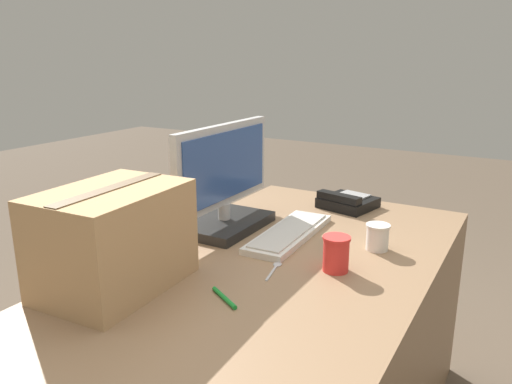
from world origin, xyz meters
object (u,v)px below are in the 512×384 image
(paper_cup_right, at_px, (377,237))
(pen_marker, at_px, (224,298))
(desk_phone, at_px, (347,202))
(paper_cup_left, at_px, (336,254))
(keyboard, at_px, (289,233))
(cardboard_box, at_px, (114,239))
(monitor, at_px, (224,187))
(spoon, at_px, (275,268))

(paper_cup_right, bearing_deg, pen_marker, 155.65)
(desk_phone, distance_m, paper_cup_left, 0.64)
(keyboard, relative_size, paper_cup_left, 4.34)
(paper_cup_right, distance_m, cardboard_box, 0.83)
(monitor, bearing_deg, paper_cup_left, -107.11)
(monitor, height_order, paper_cup_left, monitor)
(spoon, distance_m, cardboard_box, 0.48)
(monitor, relative_size, desk_phone, 2.32)
(paper_cup_left, xyz_separation_m, cardboard_box, (-0.40, 0.49, 0.09))
(pen_marker, bearing_deg, monitor, 153.31)
(paper_cup_right, relative_size, pen_marker, 0.77)
(paper_cup_right, bearing_deg, keyboard, 96.62)
(paper_cup_right, xyz_separation_m, pen_marker, (-0.54, 0.24, -0.04))
(keyboard, height_order, cardboard_box, cardboard_box)
(desk_phone, xyz_separation_m, paper_cup_left, (-0.61, -0.19, 0.03))
(keyboard, height_order, desk_phone, desk_phone)
(monitor, height_order, desk_phone, monitor)
(keyboard, height_order, spoon, keyboard)
(desk_phone, height_order, cardboard_box, cardboard_box)
(monitor, bearing_deg, cardboard_box, -179.44)
(monitor, xyz_separation_m, desk_phone, (0.46, -0.30, -0.13))
(paper_cup_left, relative_size, pen_marker, 0.95)
(desk_phone, bearing_deg, keyboard, -174.78)
(paper_cup_left, bearing_deg, desk_phone, 17.06)
(paper_cup_right, bearing_deg, monitor, 97.58)
(desk_phone, height_order, paper_cup_right, paper_cup_right)
(monitor, bearing_deg, paper_cup_right, -82.42)
(cardboard_box, relative_size, pen_marker, 3.61)
(paper_cup_right, bearing_deg, desk_phone, 32.21)
(keyboard, distance_m, paper_cup_left, 0.31)
(desk_phone, distance_m, paper_cup_right, 0.46)
(keyboard, xyz_separation_m, paper_cup_left, (-0.19, -0.24, 0.04))
(paper_cup_right, xyz_separation_m, cardboard_box, (-0.62, 0.54, 0.10))
(monitor, distance_m, spoon, 0.43)
(paper_cup_right, distance_m, pen_marker, 0.59)
(monitor, xyz_separation_m, paper_cup_right, (0.07, -0.55, -0.11))
(paper_cup_left, xyz_separation_m, spoon, (-0.07, 0.16, -0.05))
(pen_marker, bearing_deg, desk_phone, 120.35)
(spoon, bearing_deg, keyboard, 5.28)
(monitor, relative_size, paper_cup_right, 6.38)
(paper_cup_right, relative_size, cardboard_box, 0.21)
(cardboard_box, bearing_deg, pen_marker, -74.87)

